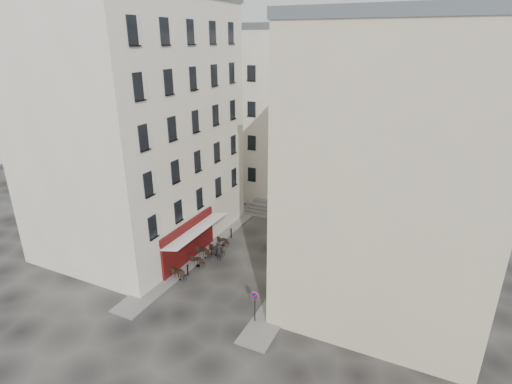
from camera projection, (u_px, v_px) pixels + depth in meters
The scene contains 18 objects.
ground at pixel (231, 279), 30.44m from camera, with size 90.00×90.00×0.00m, color black.
sidewalk_left at pixel (208, 244), 35.59m from camera, with size 2.00×22.00×0.12m, color slate.
sidewalk_right at pixel (300, 273), 31.15m from camera, with size 2.00×18.00×0.12m, color slate.
building_left at pixel (136, 126), 33.47m from camera, with size 12.20×16.20×20.60m.
building_right at pixel (396, 168), 25.85m from camera, with size 12.20×14.20×18.60m.
building_back at pixel (305, 116), 43.53m from camera, with size 18.20×10.20×18.60m.
cafe_storefront at pixel (190, 240), 32.33m from camera, with size 1.74×7.30×3.50m.
stone_steps at pixel (290, 214), 40.90m from camera, with size 9.00×3.15×0.80m.
bollard_near at pixel (188, 270), 30.70m from camera, with size 0.12×0.12×0.98m.
bollard_mid at pixel (211, 249), 33.66m from camera, with size 0.12×0.12×0.98m.
bollard_far at pixel (231, 233), 36.61m from camera, with size 0.12×0.12×0.98m.
no_parking_sign at pixel (255, 301), 25.19m from camera, with size 0.53×0.13×2.32m.
bistro_table_a at pixel (179, 274), 30.26m from camera, with size 1.25×0.59×0.88m.
bistro_table_b at pixel (198, 261), 32.00m from camera, with size 1.27×0.59×0.89m.
bistro_table_c at pixel (204, 252), 33.25m from camera, with size 1.40×0.65×0.98m.
bistro_table_d at pixel (217, 250), 33.60m from camera, with size 1.39×0.65×0.98m.
bistro_table_e at pixel (223, 242), 35.21m from camera, with size 1.15×0.54×0.81m.
pedestrian at pixel (219, 251), 32.85m from camera, with size 0.61×0.40×1.68m, color black.
Camera 1 is at (12.87, -22.70, 17.13)m, focal length 28.00 mm.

